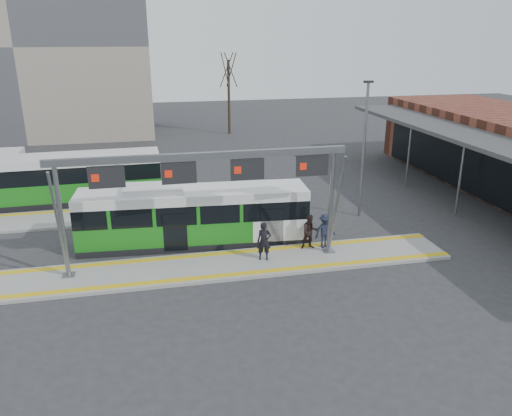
{
  "coord_description": "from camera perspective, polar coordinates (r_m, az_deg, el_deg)",
  "views": [
    {
      "loc": [
        -2.69,
        -20.61,
        10.14
      ],
      "look_at": [
        2.48,
        3.0,
        1.69
      ],
      "focal_mm": 35.0,
      "sensor_mm": 36.0,
      "label": 1
    }
  ],
  "objects": [
    {
      "name": "ground",
      "position": [
        23.12,
        -4.45,
        -6.79
      ],
      "size": [
        120.0,
        120.0,
        0.0
      ],
      "primitive_type": "plane",
      "color": "#2D2D30",
      "rests_on": "ground"
    },
    {
      "name": "platform_main",
      "position": [
        23.09,
        -4.45,
        -6.63
      ],
      "size": [
        22.0,
        3.0,
        0.15
      ],
      "primitive_type": "cube",
      "color": "gray",
      "rests_on": "ground"
    },
    {
      "name": "platform_second",
      "position": [
        30.36,
        -14.11,
        -0.69
      ],
      "size": [
        20.0,
        3.0,
        0.15
      ],
      "primitive_type": "cube",
      "color": "gray",
      "rests_on": "ground"
    },
    {
      "name": "tactile_main",
      "position": [
        23.05,
        -4.46,
        -6.44
      ],
      "size": [
        22.0,
        2.65,
        0.02
      ],
      "color": "gold",
      "rests_on": "platform_main"
    },
    {
      "name": "tactile_second",
      "position": [
        31.41,
        -14.08,
        0.15
      ],
      "size": [
        20.0,
        0.35,
        0.02
      ],
      "color": "gold",
      "rests_on": "platform_second"
    },
    {
      "name": "gantry",
      "position": [
        21.79,
        -5.74,
        3.63
      ],
      "size": [
        13.0,
        1.68,
        5.2
      ],
      "color": "slate",
      "rests_on": "platform_main"
    },
    {
      "name": "apartment_block",
      "position": [
        57.73,
        -24.75,
        16.69
      ],
      "size": [
        24.5,
        12.5,
        18.4
      ],
      "color": "gray",
      "rests_on": "ground"
    },
    {
      "name": "hero_bus",
      "position": [
        25.36,
        -7.18,
        -0.96
      ],
      "size": [
        11.53,
        3.18,
        3.13
      ],
      "rotation": [
        0.0,
        0.0,
        -0.07
      ],
      "color": "black",
      "rests_on": "ground"
    },
    {
      "name": "bg_bus_green",
      "position": [
        33.62,
        -21.28,
        3.03
      ],
      "size": [
        12.16,
        2.93,
        3.02
      ],
      "rotation": [
        0.0,
        0.0,
        0.03
      ],
      "color": "black",
      "rests_on": "ground"
    },
    {
      "name": "passenger_a",
      "position": [
        23.15,
        0.92,
        -3.83
      ],
      "size": [
        0.72,
        0.54,
        1.82
      ],
      "primitive_type": "imported",
      "rotation": [
        0.0,
        0.0,
        -0.16
      ],
      "color": "black",
      "rests_on": "platform_main"
    },
    {
      "name": "passenger_b",
      "position": [
        24.51,
        6.19,
        -2.71
      ],
      "size": [
        0.84,
        0.66,
        1.73
      ],
      "primitive_type": "imported",
      "rotation": [
        0.0,
        0.0,
        0.0
      ],
      "color": "black",
      "rests_on": "platform_main"
    },
    {
      "name": "passenger_c",
      "position": [
        24.68,
        7.91,
        -2.59
      ],
      "size": [
        1.24,
        0.88,
        1.75
      ],
      "primitive_type": "imported",
      "rotation": [
        0.0,
        0.0,
        0.22
      ],
      "color": "#1F2438",
      "rests_on": "platform_main"
    },
    {
      "name": "tree_left",
      "position": [
        53.1,
        -15.46,
        14.58
      ],
      "size": [
        1.4,
        1.4,
        8.44
      ],
      "color": "#382B21",
      "rests_on": "ground"
    },
    {
      "name": "tree_mid",
      "position": [
        53.52,
        -3.17,
        15.42
      ],
      "size": [
        1.4,
        1.4,
        8.66
      ],
      "color": "#382B21",
      "rests_on": "ground"
    },
    {
      "name": "lamp_east",
      "position": [
        28.95,
        12.23,
        6.85
      ],
      "size": [
        0.5,
        0.25,
        7.76
      ],
      "color": "slate",
      "rests_on": "ground"
    }
  ]
}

